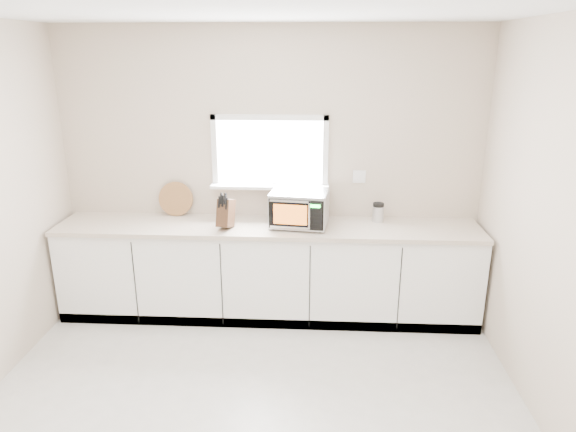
{
  "coord_description": "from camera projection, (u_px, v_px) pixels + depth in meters",
  "views": [
    {
      "loc": [
        0.44,
        -2.79,
        2.47
      ],
      "look_at": [
        0.2,
        1.55,
        1.06
      ],
      "focal_mm": 32.0,
      "sensor_mm": 36.0,
      "label": 1
    }
  ],
  "objects": [
    {
      "name": "microwave",
      "position": [
        299.0,
        208.0,
        4.68
      ],
      "size": [
        0.55,
        0.47,
        0.33
      ],
      "rotation": [
        0.0,
        0.0,
        -0.13
      ],
      "color": "black",
      "rests_on": "countertop"
    },
    {
      "name": "cutting_board",
      "position": [
        176.0,
        199.0,
        4.99
      ],
      "size": [
        0.33,
        0.08,
        0.33
      ],
      "primitive_type": "cylinder",
      "rotation": [
        1.4,
        0.0,
        0.0
      ],
      "color": "olive",
      "rests_on": "countertop"
    },
    {
      "name": "countertop",
      "position": [
        268.0,
        227.0,
        4.76
      ],
      "size": [
        3.92,
        0.64,
        0.04
      ],
      "primitive_type": "cube",
      "color": "beige",
      "rests_on": "cabinets"
    },
    {
      "name": "cabinets",
      "position": [
        268.0,
        272.0,
        4.91
      ],
      "size": [
        3.92,
        0.6,
        0.88
      ],
      "primitive_type": "cube",
      "color": "white",
      "rests_on": "ground"
    },
    {
      "name": "back_wall",
      "position": [
        270.0,
        171.0,
        4.91
      ],
      "size": [
        4.0,
        0.17,
        2.7
      ],
      "color": "#BEAE97",
      "rests_on": "ground"
    },
    {
      "name": "knife_block",
      "position": [
        226.0,
        213.0,
        4.63
      ],
      "size": [
        0.16,
        0.26,
        0.35
      ],
      "rotation": [
        0.0,
        0.0,
        -0.2
      ],
      "color": "#492C1A",
      "rests_on": "countertop"
    },
    {
      "name": "coffee_grinder",
      "position": [
        378.0,
        212.0,
        4.83
      ],
      "size": [
        0.13,
        0.13,
        0.19
      ],
      "rotation": [
        0.0,
        0.0,
        0.2
      ],
      "color": "#B7BABF",
      "rests_on": "countertop"
    }
  ]
}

